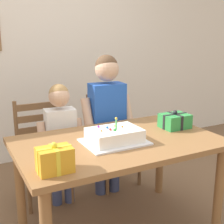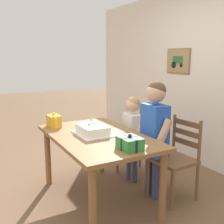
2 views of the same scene
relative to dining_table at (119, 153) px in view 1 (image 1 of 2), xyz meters
The scene contains 9 objects.
back_wall 1.94m from the dining_table, 90.09° to the left, with size 6.40×0.11×2.60m.
dining_table is the anchor object (origin of this frame).
birthday_cake 0.16m from the dining_table, 145.66° to the right, with size 0.44×0.34×0.19m.
gift_box_red_large 0.58m from the dining_table, ahead, with size 0.23×0.19×0.15m.
gift_box_beside_cake 0.67m from the dining_table, 152.08° to the right, with size 0.20×0.14×0.18m.
chair_left 0.90m from the dining_table, 114.32° to the left, with size 0.42×0.42×0.92m.
chair_right 0.90m from the dining_table, 65.87° to the left, with size 0.45×0.45×0.92m.
child_older 0.66m from the dining_table, 70.90° to the left, with size 0.49×0.28×1.33m.
child_younger 0.65m from the dining_table, 111.89° to the left, with size 0.41×0.24×1.10m.
Camera 1 is at (-1.03, -1.88, 1.52)m, focal length 49.82 mm.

